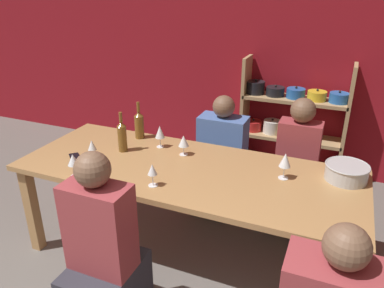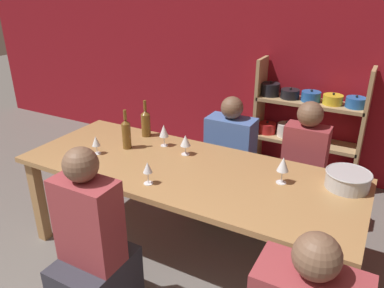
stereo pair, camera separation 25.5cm
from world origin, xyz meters
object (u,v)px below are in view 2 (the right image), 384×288
Objects in this scene: shelf_unit at (303,129)px; wine_bottle_green at (126,133)px; wine_bottle_dark at (146,123)px; wine_glass_red_b at (74,155)px; wine_glass_red_a at (283,165)px; cell_phone at (80,152)px; person_far_b at (229,167)px; person_near_a at (94,264)px; person_far_a at (301,184)px; wine_glass_empty_b at (148,168)px; dining_table at (185,178)px; wine_glass_white_a at (185,141)px; wine_glass_empty_a at (96,142)px; wine_glass_red_c at (164,131)px; mixing_bowl at (348,179)px.

shelf_unit is 3.96× the size of wine_bottle_green.
wine_bottle_dark reaches higher than wine_glass_red_b.
wine_glass_red_a is at bearing -11.09° from wine_bottle_dark.
person_far_b reaches higher than cell_phone.
shelf_unit reaches higher than wine_glass_red_a.
person_near_a reaches higher than wine_glass_red_b.
wine_bottle_green is 0.28× the size of person_far_a.
wine_glass_empty_b is 0.67m from person_near_a.
person_far_b is at bearing 90.89° from dining_table.
wine_glass_red_a is 1.15m from person_far_b.
wine_bottle_green is 1.11m from person_far_b.
wine_glass_red_a is (0.20, -1.59, 0.33)m from shelf_unit.
person_far_b is at bearing 63.02° from wine_glass_red_b.
wine_bottle_green is at bearing -165.91° from wine_glass_white_a.
wine_glass_empty_a is at bearing -123.18° from shelf_unit.
wine_glass_red_c reaches higher than wine_glass_white_a.
wine_bottle_dark is 0.26× the size of person_near_a.
wine_bottle_dark reaches higher than wine_glass_red_c.
wine_bottle_green is 1.77× the size of wine_glass_red_c.
person_far_a is 1.08× the size of person_far_b.
wine_bottle_dark is 2.03× the size of cell_phone.
wine_glass_empty_b is at bearing -108.12° from dining_table.
person_far_a reaches higher than wine_glass_white_a.
wine_bottle_green reaches higher than wine_glass_white_a.
shelf_unit is 2.43m from wine_glass_red_b.
wine_glass_red_a is 0.80m from person_far_a.
person_far_a is (0.01, 0.65, -0.47)m from wine_glass_red_a.
dining_table is at bearing -36.87° from wine_glass_red_c.
wine_glass_red_a is 0.16× the size of person_far_a.
cell_phone is at bearing 31.41° from person_far_a.
person_near_a reaches higher than person_far_b.
cell_phone is (-0.26, -0.54, -0.12)m from wine_bottle_dark.
wine_glass_empty_b is (0.62, -0.20, 0.01)m from wine_glass_empty_a.
person_far_a reaches higher than person_far_b.
wine_glass_red_c is 0.63m from wine_glass_empty_b.
wine_glass_red_c reaches higher than cell_phone.
wine_bottle_green is 0.30m from wine_glass_red_c.
wine_glass_empty_a is at bearing -104.48° from wine_bottle_dark.
wine_bottle_dark is 0.52m from wine_glass_white_a.
shelf_unit is 1.78m from dining_table.
shelf_unit reaches higher than wine_glass_red_b.
wine_glass_white_a is at bearing -14.79° from wine_glass_red_c.
person_near_a is (0.41, -0.90, -0.45)m from wine_bottle_green.
wine_glass_white_a is 0.97× the size of wine_glass_red_b.
person_far_b is (-0.69, 0.75, -0.52)m from wine_glass_red_a.
person_near_a is at bearing 84.51° from person_far_b.
wine_glass_white_a is 0.84m from cell_phone.
mixing_bowl is at bearing -67.52° from shelf_unit.
wine_glass_white_a is at bearing 119.36° from dining_table.
wine_glass_empty_b reaches higher than dining_table.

